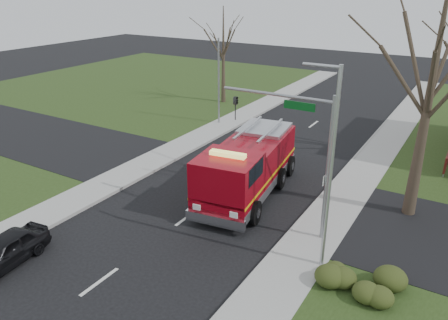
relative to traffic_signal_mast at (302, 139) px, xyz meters
The scene contains 12 objects.
ground 7.18m from the traffic_signal_mast, 163.94° to the right, with size 120.00×120.00×0.00m, color black.
sidewalk_right 4.97m from the traffic_signal_mast, 56.58° to the right, with size 2.40×80.00×0.15m, color #989892.
sidewalk_left 12.41m from the traffic_signal_mast, behind, with size 2.40×80.00×0.15m, color #989892.
health_center_sign 12.79m from the traffic_signal_mast, 64.32° to the left, with size 0.12×2.00×1.40m.
hedge_corner 6.14m from the traffic_signal_mast, 33.41° to the right, with size 2.80×2.00×0.90m, color #314017.
bare_tree_near 6.78m from the traffic_signal_mast, 46.37° to the left, with size 6.00×6.00×12.00m.
bare_tree_left 23.97m from the traffic_signal_mast, 129.43° to the left, with size 4.50×4.50×9.00m.
traffic_signal_mast is the anchor object (origin of this frame).
streetlight_pole 2.78m from the traffic_signal_mast, 46.02° to the right, with size 1.48×0.16×8.40m.
utility_pole_far 17.38m from the traffic_signal_mast, 133.85° to the left, with size 0.14×0.14×7.00m, color gray.
fire_engine 5.47m from the traffic_signal_mast, 149.33° to the left, with size 4.30×9.04×3.51m.
parked_car_maroon 13.41m from the traffic_signal_mast, 137.37° to the right, with size 1.59×3.94×1.34m, color black.
Camera 1 is at (11.57, -15.56, 11.07)m, focal length 35.00 mm.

